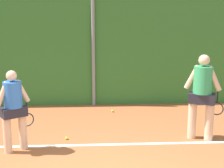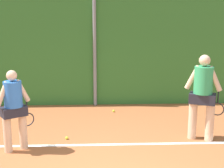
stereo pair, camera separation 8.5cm
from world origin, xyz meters
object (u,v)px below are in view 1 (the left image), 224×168
at_px(tennis_ball_4, 67,138).
at_px(player_midcourt, 202,93).
at_px(player_foreground_near, 14,107).
at_px(tennis_ball_2, 113,111).

bearing_deg(tennis_ball_4, player_midcourt, -2.18).
distance_m(player_foreground_near, tennis_ball_2, 3.34).
bearing_deg(tennis_ball_2, player_foreground_near, -129.83).
bearing_deg(player_midcourt, tennis_ball_4, -158.81).
bearing_deg(player_foreground_near, player_midcourt, -26.62).
bearing_deg(player_midcourt, player_foreground_near, -150.61).
distance_m(player_foreground_near, player_midcourt, 3.88).
relative_size(player_midcourt, tennis_ball_4, 27.95).
relative_size(tennis_ball_2, tennis_ball_4, 1.00).
relative_size(player_foreground_near, tennis_ball_2, 24.55).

